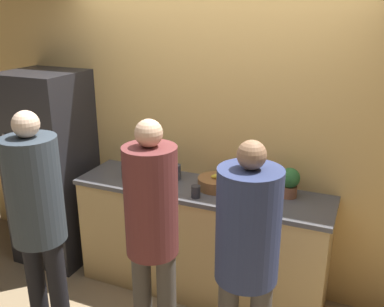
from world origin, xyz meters
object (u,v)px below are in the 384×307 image
Objects in this scene: utensil_crock at (175,171)px; potted_plant at (289,182)px; person_right at (247,247)px; fruit_bowl at (216,183)px; bottle_clear at (154,162)px; person_left at (37,211)px; bottle_dark at (125,171)px; cup_blue at (154,184)px; person_center at (152,224)px; bottle_amber at (265,182)px; refrigerator at (52,169)px; cup_black at (196,192)px.

utensil_crock reaches higher than potted_plant.
person_right is 0.96m from fruit_bowl.
person_left is at bearing -104.99° from bottle_clear.
utensil_crock is 0.42m from bottle_dark.
person_center is at bearing -62.93° from cup_blue.
bottle_amber is at bearing 11.78° from bottle_dark.
refrigerator is at bearing 160.14° from person_right.
person_right reaches higher than bottle_amber.
person_left is 1.17m from utensil_crock.
cup_blue is 0.36× the size of potted_plant.
cup_blue is at bearing -165.01° from potted_plant.
person_right is at bearing -94.35° from potted_plant.
cup_blue is (0.16, -0.30, -0.06)m from bottle_clear.
person_left is 10.34× the size of bottle_dark.
person_left reaches higher than bottle_clear.
bottle_dark is 0.67× the size of bottle_clear.
utensil_crock is at bearing -13.93° from bottle_clear.
person_right is at bearing -82.01° from bottle_amber.
bottle_dark is at bearing -3.16° from refrigerator.
bottle_amber is (1.13, 0.24, -0.00)m from bottle_dark.
bottle_clear is 1.56× the size of bottle_amber.
bottle_amber is at bearing 37.79° from cup_black.
refrigerator is 1.15m from cup_blue.
person_left is at bearing -138.37° from bottle_amber.
bottle_clear is at bearing 117.49° from cup_blue.
person_left is 1.70m from bottle_amber.
person_left is at bearing -136.46° from cup_black.
bottle_clear is (0.16, 0.21, 0.03)m from bottle_dark.
utensil_crock reaches higher than cup_blue.
refrigerator is at bearing 126.32° from person_left.
potted_plant is at bearing 3.64° from refrigerator.
bottle_clear is at bearing 140.18° from person_right.
cup_black is at bearing -5.82° from refrigerator.
potted_plant reaches higher than bottle_dark.
person_right reaches higher than potted_plant.
person_center is 0.83m from fruit_bowl.
bottle_amber is (0.50, 0.95, 0.00)m from person_center.
bottle_clear reaches higher than potted_plant.
potted_plant is at bearing 7.78° from bottle_dark.
fruit_bowl is at bearing 23.81° from cup_blue.
person_center is 1.03× the size of person_right.
refrigerator is 1.65m from person_center.
refrigerator is 0.83m from bottle_dark.
cup_blue is at bearing -15.69° from bottle_dark.
bottle_dark is at bearing 150.77° from person_right.
refrigerator is 1.60m from fruit_bowl.
person_left reaches higher than bottle_dark.
bottle_amber is at bearing 164.90° from potted_plant.
refrigerator is 6.27× the size of fruit_bowl.
bottle_amber is at bearing 1.40° from bottle_clear.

